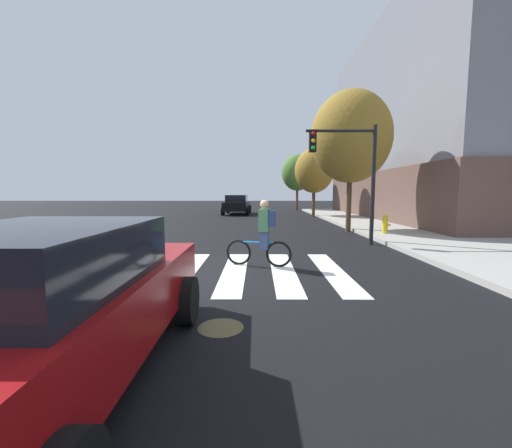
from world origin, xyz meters
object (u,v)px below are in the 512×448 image
sedan_mid (237,204)px  street_tree_mid (314,171)px  fire_hydrant (385,224)px  street_tree_near (351,137)px  manhole_cover (221,327)px  cyclist (263,233)px  sedan_near (48,306)px  street_tree_far (297,173)px  traffic_light_near (350,164)px

sedan_mid → street_tree_mid: street_tree_mid is taller
fire_hydrant → street_tree_near: 4.37m
manhole_cover → cyclist: (0.65, 3.64, 0.84)m
manhole_cover → sedan_near: bearing=-136.6°
street_tree_mid → cyclist: bearing=-104.4°
sedan_near → street_tree_near: street_tree_near is taller
manhole_cover → street_tree_far: bearing=80.8°
traffic_light_near → street_tree_mid: 12.55m
cyclist → street_tree_near: street_tree_near is taller
fire_hydrant → street_tree_mid: street_tree_mid is taller
street_tree_near → cyclist: bearing=-120.7°
street_tree_near → street_tree_mid: (-0.10, 8.82, -0.95)m
street_tree_mid → traffic_light_near: bearing=-94.4°
street_tree_far → sedan_near: bearing=-101.5°
sedan_mid → traffic_light_near: bearing=-72.0°
manhole_cover → sedan_mid: size_ratio=0.13×
traffic_light_near → street_tree_far: bearing=87.8°
sedan_near → cyclist: bearing=67.2°
street_tree_mid → street_tree_near: bearing=-89.3°
sedan_mid → traffic_light_near: size_ratio=1.14×
sedan_near → traffic_light_near: 10.03m
sedan_near → cyclist: (2.10, 5.01, 0.02)m
cyclist → sedan_near: bearing=-112.8°
traffic_light_near → fire_hydrant: traffic_light_near is taller
fire_hydrant → cyclist: bearing=-134.5°
manhole_cover → sedan_mid: bearing=93.2°
traffic_light_near → street_tree_mid: size_ratio=0.82×
traffic_light_near → manhole_cover: bearing=-118.4°
sedan_mid → fire_hydrant: bearing=-62.1°
manhole_cover → traffic_light_near: (3.76, 6.96, 2.86)m
street_tree_far → fire_hydrant: bearing=-86.1°
street_tree_far → sedan_mid: bearing=-135.3°
manhole_cover → cyclist: bearing=79.8°
sedan_mid → traffic_light_near: (5.03, -15.50, 2.02)m
sedan_mid → street_tree_mid: 7.19m
traffic_light_near → street_tree_far: (0.81, 21.28, 0.99)m
manhole_cover → traffic_light_near: bearing=61.6°
sedan_mid → fire_hydrant: (7.15, -13.50, -0.31)m
sedan_near → street_tree_mid: street_tree_mid is taller
sedan_near → street_tree_near: 14.02m
street_tree_near → street_tree_far: (-0.25, 17.59, -0.56)m
fire_hydrant → sedan_mid: bearing=117.9°
sedan_near → traffic_light_near: traffic_light_near is taller
sedan_near → fire_hydrant: sedan_near is taller
manhole_cover → street_tree_near: bearing=65.6°
traffic_light_near → street_tree_mid: bearing=85.6°
manhole_cover → traffic_light_near: 8.41m
manhole_cover → street_tree_near: 12.49m
manhole_cover → sedan_mid: (-1.27, 22.46, 0.84)m
traffic_light_near → street_tree_mid: (0.96, 12.50, 0.60)m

